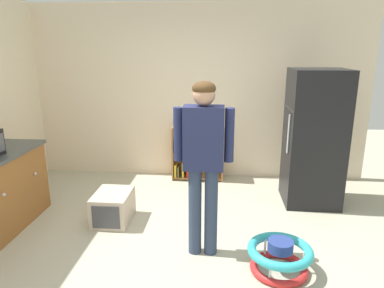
{
  "coord_description": "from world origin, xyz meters",
  "views": [
    {
      "loc": [
        0.34,
        -3.16,
        2.02
      ],
      "look_at": [
        0.05,
        0.32,
        1.07
      ],
      "focal_mm": 32.72,
      "sensor_mm": 36.0,
      "label": 1
    }
  ],
  "objects_px": {
    "refrigerator": "(314,138)",
    "bookshelf": "(194,156)",
    "pet_carrier": "(113,207)",
    "standing_person": "(203,154)",
    "baby_walker": "(280,256)"
  },
  "relations": [
    {
      "from": "refrigerator",
      "to": "bookshelf",
      "type": "xyz_separation_m",
      "value": [
        -1.63,
        0.76,
        -0.52
      ]
    },
    {
      "from": "refrigerator",
      "to": "pet_carrier",
      "type": "height_order",
      "value": "refrigerator"
    },
    {
      "from": "refrigerator",
      "to": "bookshelf",
      "type": "bearing_deg",
      "value": 155.09
    },
    {
      "from": "refrigerator",
      "to": "standing_person",
      "type": "bearing_deg",
      "value": -135.19
    },
    {
      "from": "refrigerator",
      "to": "standing_person",
      "type": "distance_m",
      "value": 1.95
    },
    {
      "from": "standing_person",
      "to": "pet_carrier",
      "type": "distance_m",
      "value": 1.53
    },
    {
      "from": "baby_walker",
      "to": "pet_carrier",
      "type": "relative_size",
      "value": 1.09
    },
    {
      "from": "bookshelf",
      "to": "pet_carrier",
      "type": "relative_size",
      "value": 1.54
    },
    {
      "from": "bookshelf",
      "to": "pet_carrier",
      "type": "bearing_deg",
      "value": -119.35
    },
    {
      "from": "refrigerator",
      "to": "pet_carrier",
      "type": "relative_size",
      "value": 3.22
    },
    {
      "from": "standing_person",
      "to": "baby_walker",
      "type": "relative_size",
      "value": 2.89
    },
    {
      "from": "standing_person",
      "to": "pet_carrier",
      "type": "bearing_deg",
      "value": 152.25
    },
    {
      "from": "pet_carrier",
      "to": "standing_person",
      "type": "bearing_deg",
      "value": -27.75
    },
    {
      "from": "bookshelf",
      "to": "standing_person",
      "type": "relative_size",
      "value": 0.49
    },
    {
      "from": "bookshelf",
      "to": "standing_person",
      "type": "height_order",
      "value": "standing_person"
    }
  ]
}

